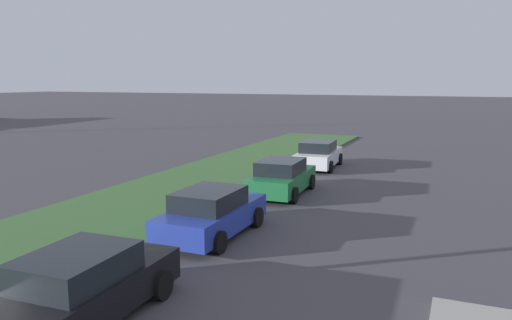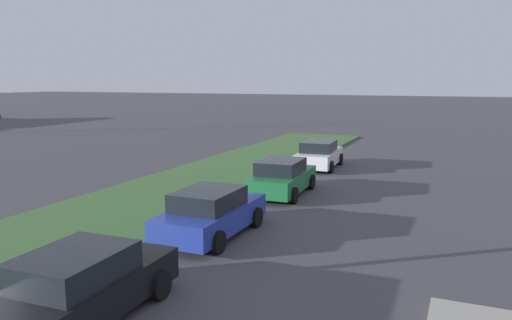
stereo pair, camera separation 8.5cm
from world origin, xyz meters
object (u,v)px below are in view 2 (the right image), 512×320
(parked_car_white, at_px, (319,155))
(parked_car_blue, at_px, (211,213))
(parked_car_green, at_px, (282,177))
(parked_car_black, at_px, (81,286))

(parked_car_white, bearing_deg, parked_car_blue, 177.85)
(parked_car_blue, xyz_separation_m, parked_car_white, (12.69, 0.24, 0.00))
(parked_car_blue, bearing_deg, parked_car_green, -0.73)
(parked_car_black, distance_m, parked_car_white, 18.46)
(parked_car_black, relative_size, parked_car_white, 0.99)
(parked_car_green, bearing_deg, parked_car_blue, 177.00)
(parked_car_white, bearing_deg, parked_car_green, 179.38)
(parked_car_black, height_order, parked_car_blue, same)
(parked_car_black, height_order, parked_car_green, same)
(parked_car_black, bearing_deg, parked_car_white, -0.24)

